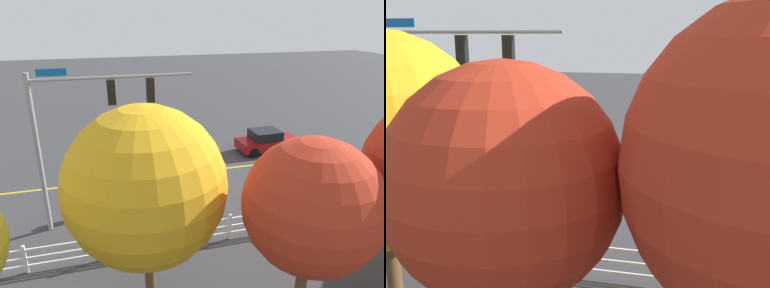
# 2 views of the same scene
# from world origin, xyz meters

# --- Properties ---
(ground_plane) EXTENTS (120.00, 120.00, 0.00)m
(ground_plane) POSITION_xyz_m (0.00, 0.00, 0.00)
(ground_plane) COLOR #38383A
(lane_center_stripe) EXTENTS (28.00, 0.16, 0.01)m
(lane_center_stripe) POSITION_xyz_m (-4.00, 0.00, 0.00)
(lane_center_stripe) COLOR gold
(lane_center_stripe) RESTS_ON ground_plane
(signal_assembly) EXTENTS (6.46, 0.38, 6.88)m
(signal_assembly) POSITION_xyz_m (4.98, 3.96, 4.81)
(signal_assembly) COLOR gray
(signal_assembly) RESTS_ON ground_plane
(car_1) EXTENTS (4.23, 1.85, 1.38)m
(car_1) POSITION_xyz_m (1.13, -1.81, 0.68)
(car_1) COLOR #0C4C2D
(car_1) RESTS_ON ground_plane
(car_2) EXTENTS (4.16, 2.07, 1.47)m
(car_2) POSITION_xyz_m (-6.40, -2.05, 0.70)
(car_2) COLOR maroon
(car_2) RESTS_ON ground_plane
(pedestrian) EXTENTS (0.44, 0.33, 1.69)m
(pedestrian) POSITION_xyz_m (4.96, 3.24, 0.93)
(pedestrian) COLOR #191E3F
(pedestrian) RESTS_ON ground_plane
(white_rail_fence) EXTENTS (26.10, 0.10, 1.15)m
(white_rail_fence) POSITION_xyz_m (-3.00, 6.67, 0.60)
(white_rail_fence) COLOR white
(white_rail_fence) RESTS_ON ground_plane
(tree_3) EXTENTS (3.55, 3.55, 6.06)m
(tree_3) POSITION_xyz_m (-0.59, 11.47, 4.26)
(tree_3) COLOR brown
(tree_3) RESTS_ON ground_plane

